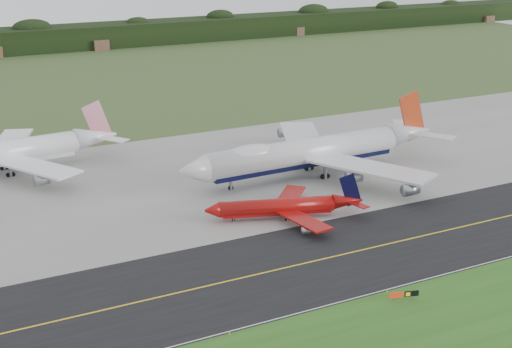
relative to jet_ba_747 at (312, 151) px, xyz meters
The scene contains 13 objects.
ground 44.36m from the jet_ba_747, 116.33° to the right, with size 600.00×600.00×0.00m, color #3D5125.
grass_verge 77.12m from the jet_ba_747, 104.68° to the right, with size 400.00×30.00×0.01m, color #29581A.
taxiway 47.95m from the jet_ba_747, 114.19° to the right, with size 400.00×32.00×0.02m, color black.
apron 23.59m from the jet_ba_747, 149.08° to the left, with size 400.00×78.00×0.01m, color gray.
taxiway_centreline 47.94m from the jet_ba_747, 114.19° to the right, with size 400.00×0.40×0.00m, color yellow.
taxiway_edge_line 62.31m from the jet_ba_747, 108.31° to the right, with size 400.00×0.25×0.00m, color silver.
horizon_treeline 235.24m from the jet_ba_747, 94.75° to the left, with size 700.00×25.00×12.00m.
jet_ba_747 is the anchor object (origin of this frame).
jet_red_737 29.83m from the jet_ba_747, 132.21° to the right, with size 34.47×27.41×9.51m.
jet_star_tail 79.03m from the jet_ba_747, 151.89° to the left, with size 61.44×51.25×16.20m.
taxiway_sign 66.66m from the jet_ba_747, 107.56° to the right, with size 5.08×1.65×1.75m.
edge_marker_left 78.87m from the jet_ba_747, 130.44° to the right, with size 0.16×0.16×0.50m, color yellow.
edge_marker_center 63.68m from the jet_ba_747, 109.23° to the right, with size 0.16×0.16×0.50m, color yellow.
Camera 1 is at (-71.57, -108.52, 59.62)m, focal length 50.00 mm.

